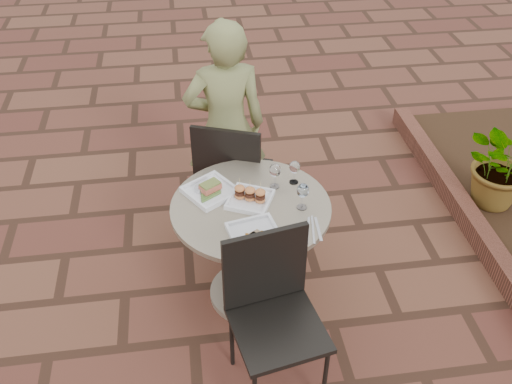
{
  "coord_description": "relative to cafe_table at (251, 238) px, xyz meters",
  "views": [
    {
      "loc": [
        -0.35,
        -2.54,
        2.75
      ],
      "look_at": [
        -0.01,
        -0.1,
        0.82
      ],
      "focal_mm": 40.0,
      "sensor_mm": 36.0,
      "label": 1
    }
  ],
  "objects": [
    {
      "name": "wine_glass_far",
      "position": [
        0.28,
        0.18,
        0.35
      ],
      "size": [
        0.06,
        0.06,
        0.15
      ],
      "color": "white",
      "rests_on": "cafe_table"
    },
    {
      "name": "wine_glass_mid",
      "position": [
        0.16,
        0.15,
        0.36
      ],
      "size": [
        0.07,
        0.07,
        0.16
      ],
      "color": "white",
      "rests_on": "cafe_table"
    },
    {
      "name": "cutlery_set",
      "position": [
        0.3,
        -0.25,
        0.25
      ],
      "size": [
        0.13,
        0.23,
        0.0
      ],
      "primitive_type": null,
      "rotation": [
        0.0,
        0.0,
        -0.12
      ],
      "color": "silver",
      "rests_on": "cafe_table"
    },
    {
      "name": "ground",
      "position": [
        0.04,
        0.1,
        -0.48
      ],
      "size": [
        60.0,
        60.0,
        0.0
      ],
      "primitive_type": "plane",
      "color": "brown",
      "rests_on": "ground"
    },
    {
      "name": "wine_glass_right",
      "position": [
        0.28,
        -0.06,
        0.36
      ],
      "size": [
        0.07,
        0.07,
        0.16
      ],
      "color": "white",
      "rests_on": "cafe_table"
    },
    {
      "name": "plate_sliders",
      "position": [
        0.0,
        0.03,
        0.28
      ],
      "size": [
        0.31,
        0.31,
        0.15
      ],
      "rotation": [
        0.0,
        0.0,
        -0.44
      ],
      "color": "white",
      "rests_on": "cafe_table"
    },
    {
      "name": "steel_ramekin",
      "position": [
        -0.28,
        0.15,
        0.27
      ],
      "size": [
        0.06,
        0.06,
        0.04
      ],
      "primitive_type": "cylinder",
      "rotation": [
        0.0,
        0.0,
        0.0
      ],
      "color": "silver",
      "rests_on": "cafe_table"
    },
    {
      "name": "chair_far",
      "position": [
        -0.05,
        0.59,
        0.07
      ],
      "size": [
        0.57,
        0.57,
        0.93
      ],
      "rotation": [
        0.0,
        0.0,
        2.78
      ],
      "color": "black",
      "rests_on": "ground"
    },
    {
      "name": "cafe_table",
      "position": [
        0.0,
        0.0,
        0.0
      ],
      "size": [
        0.9,
        0.9,
        0.73
      ],
      "color": "gray",
      "rests_on": "ground"
    },
    {
      "name": "planter_curb",
      "position": [
        1.64,
        0.4,
        -0.41
      ],
      "size": [
        0.12,
        3.0,
        0.15
      ],
      "primitive_type": "cube",
      "color": "brown",
      "rests_on": "ground"
    },
    {
      "name": "plate_tuna",
      "position": [
        -0.01,
        -0.26,
        0.26
      ],
      "size": [
        0.3,
        0.3,
        0.03
      ],
      "rotation": [
        0.0,
        0.0,
        0.2
      ],
      "color": "white",
      "rests_on": "cafe_table"
    },
    {
      "name": "chair_near",
      "position": [
        0.03,
        -0.56,
        0.07
      ],
      "size": [
        0.52,
        0.52,
        0.93
      ],
      "rotation": [
        0.0,
        0.0,
        0.19
      ],
      "color": "black",
      "rests_on": "ground"
    },
    {
      "name": "diner",
      "position": [
        -0.06,
        0.8,
        0.26
      ],
      "size": [
        0.57,
        0.39,
        1.5
      ],
      "primitive_type": "imported",
      "rotation": [
        0.0,
        0.0,
        3.2
      ],
      "color": "olive",
      "rests_on": "ground"
    },
    {
      "name": "plate_salmon",
      "position": [
        -0.21,
        0.14,
        0.27
      ],
      "size": [
        0.36,
        0.36,
        0.07
      ],
      "rotation": [
        0.0,
        0.0,
        0.57
      ],
      "color": "white",
      "rests_on": "cafe_table"
    },
    {
      "name": "potted_plant_a",
      "position": [
        1.91,
        0.62,
        -0.09
      ],
      "size": [
        0.62,
        0.54,
        0.68
      ],
      "primitive_type": "imported",
      "rotation": [
        0.0,
        0.0,
        0.01
      ],
      "color": "#33662D",
      "rests_on": "mulch_bed"
    }
  ]
}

